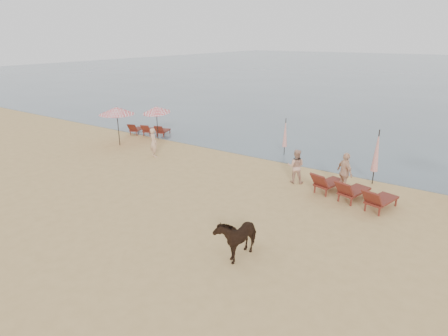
% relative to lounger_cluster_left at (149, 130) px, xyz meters
% --- Properties ---
extents(ground, '(120.00, 120.00, 0.00)m').
position_rel_lounger_cluster_left_xyz_m(ground, '(9.72, -10.29, -0.39)').
color(ground, tan).
rests_on(ground, ground).
extents(sea, '(160.00, 140.00, 0.06)m').
position_rel_lounger_cluster_left_xyz_m(sea, '(9.72, 69.71, -0.39)').
color(sea, '#51606B').
rests_on(sea, ground).
extents(lounger_cluster_left, '(2.88, 2.23, 0.56)m').
position_rel_lounger_cluster_left_xyz_m(lounger_cluster_left, '(0.00, 0.00, 0.00)').
color(lounger_cluster_left, '#5F2616').
rests_on(lounger_cluster_left, ground).
extents(lounger_cluster_right, '(3.43, 2.54, 0.67)m').
position_rel_lounger_cluster_left_xyz_m(lounger_cluster_right, '(14.56, -3.17, 0.08)').
color(lounger_cluster_right, '#5F2616').
rests_on(lounger_cluster_right, ground).
extents(umbrella_open_left_a, '(2.12, 2.12, 2.41)m').
position_rel_lounger_cluster_left_xyz_m(umbrella_open_left_a, '(0.29, -2.83, 1.78)').
color(umbrella_open_left_a, black).
rests_on(umbrella_open_left_a, ground).
extents(umbrella_open_left_b, '(1.76, 1.80, 2.25)m').
position_rel_lounger_cluster_left_xyz_m(umbrella_open_left_b, '(1.22, -0.41, 1.56)').
color(umbrella_open_left_b, black).
rests_on(umbrella_open_left_b, ground).
extents(umbrella_closed_left, '(0.26, 0.26, 2.14)m').
position_rel_lounger_cluster_left_xyz_m(umbrella_closed_left, '(9.62, 0.97, 0.93)').
color(umbrella_closed_left, black).
rests_on(umbrella_closed_left, ground).
extents(umbrella_closed_right, '(0.31, 0.31, 2.55)m').
position_rel_lounger_cluster_left_xyz_m(umbrella_closed_right, '(14.85, -0.70, 1.18)').
color(umbrella_closed_right, black).
rests_on(umbrella_closed_right, ground).
extents(cow, '(0.79, 1.61, 1.33)m').
position_rel_lounger_cluster_left_xyz_m(cow, '(12.81, -9.17, 0.28)').
color(cow, black).
rests_on(cow, ground).
extents(beachgoer_left, '(0.70, 0.58, 1.64)m').
position_rel_lounger_cluster_left_xyz_m(beachgoer_left, '(3.68, -3.31, 0.43)').
color(beachgoer_left, tan).
rests_on(beachgoer_left, ground).
extents(beachgoer_right_a, '(0.93, 0.82, 1.59)m').
position_rel_lounger_cluster_left_xyz_m(beachgoer_right_a, '(11.83, -2.55, 0.41)').
color(beachgoer_right_a, tan).
rests_on(beachgoer_right_a, ground).
extents(beachgoer_right_b, '(1.06, 1.00, 1.76)m').
position_rel_lounger_cluster_left_xyz_m(beachgoer_right_b, '(14.01, -2.38, 0.49)').
color(beachgoer_right_b, '#E0B08C').
rests_on(beachgoer_right_b, ground).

